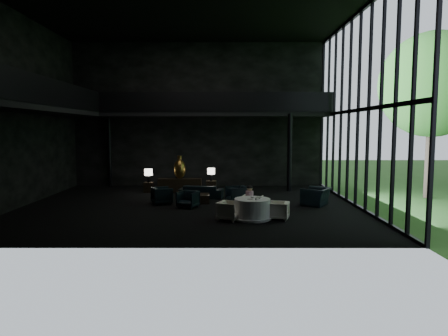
{
  "coord_description": "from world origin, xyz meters",
  "views": [
    {
      "loc": [
        1.44,
        -16.57,
        3.23
      ],
      "look_at": [
        1.42,
        0.5,
        1.55
      ],
      "focal_mm": 32.0,
      "sensor_mm": 36.0,
      "label": 1
    }
  ],
  "objects_px": {
    "side_table_right": "(211,186)",
    "table_lamp_left": "(148,173)",
    "lounge_armchair_west": "(162,194)",
    "dining_chair_west": "(229,210)",
    "bronze_urn": "(180,169)",
    "lounge_armchair_east": "(237,193)",
    "lounge_armchair_south": "(188,199)",
    "coffee_table": "(200,198)",
    "console": "(180,185)",
    "child": "(250,194)",
    "side_table_left": "(149,187)",
    "sofa": "(201,189)",
    "dining_table": "(252,210)",
    "window_armchair": "(316,193)",
    "dining_chair_north": "(252,204)",
    "table_lamp_right": "(211,172)",
    "dining_chair_east": "(279,210)"
  },
  "relations": [
    {
      "from": "table_lamp_left",
      "to": "coffee_table",
      "type": "relative_size",
      "value": 0.82
    },
    {
      "from": "table_lamp_left",
      "to": "window_armchair",
      "type": "height_order",
      "value": "table_lamp_left"
    },
    {
      "from": "bronze_urn",
      "to": "dining_table",
      "type": "distance_m",
      "value": 7.01
    },
    {
      "from": "table_lamp_left",
      "to": "dining_table",
      "type": "xyz_separation_m",
      "value": [
        4.88,
        -6.15,
        -0.67
      ]
    },
    {
      "from": "table_lamp_left",
      "to": "dining_chair_north",
      "type": "height_order",
      "value": "table_lamp_left"
    },
    {
      "from": "side_table_left",
      "to": "lounge_armchair_east",
      "type": "xyz_separation_m",
      "value": [
        4.43,
        -3.32,
        0.23
      ]
    },
    {
      "from": "lounge_armchair_south",
      "to": "bronze_urn",
      "type": "bearing_deg",
      "value": 124.33
    },
    {
      "from": "console",
      "to": "bronze_urn",
      "type": "height_order",
      "value": "bronze_urn"
    },
    {
      "from": "console",
      "to": "dining_chair_west",
      "type": "relative_size",
      "value": 3.14
    },
    {
      "from": "dining_chair_east",
      "to": "side_table_right",
      "type": "bearing_deg",
      "value": -140.74
    },
    {
      "from": "table_lamp_left",
      "to": "lounge_armchair_west",
      "type": "xyz_separation_m",
      "value": [
        1.18,
        -3.22,
        -0.58
      ]
    },
    {
      "from": "lounge_armchair_east",
      "to": "coffee_table",
      "type": "relative_size",
      "value": 1.14
    },
    {
      "from": "side_table_left",
      "to": "child",
      "type": "height_order",
      "value": "child"
    },
    {
      "from": "bronze_urn",
      "to": "lounge_armchair_west",
      "type": "distance_m",
      "value": 3.32
    },
    {
      "from": "child",
      "to": "dining_chair_west",
      "type": "bearing_deg",
      "value": 54.16
    },
    {
      "from": "child",
      "to": "lounge_armchair_west",
      "type": "bearing_deg",
      "value": -28.18
    },
    {
      "from": "sofa",
      "to": "lounge_armchair_east",
      "type": "bearing_deg",
      "value": 143.4
    },
    {
      "from": "table_lamp_right",
      "to": "lounge_armchair_south",
      "type": "bearing_deg",
      "value": -101.47
    },
    {
      "from": "side_table_right",
      "to": "dining_chair_west",
      "type": "height_order",
      "value": "dining_chair_west"
    },
    {
      "from": "dining_chair_east",
      "to": "table_lamp_right",
      "type": "bearing_deg",
      "value": -140.72
    },
    {
      "from": "window_armchair",
      "to": "dining_chair_west",
      "type": "bearing_deg",
      "value": -20.16
    },
    {
      "from": "side_table_right",
      "to": "lounge_armchair_west",
      "type": "height_order",
      "value": "lounge_armchair_west"
    },
    {
      "from": "console",
      "to": "lounge_armchair_south",
      "type": "relative_size",
      "value": 2.95
    },
    {
      "from": "side_table_right",
      "to": "side_table_left",
      "type": "bearing_deg",
      "value": -179.87
    },
    {
      "from": "console",
      "to": "sofa",
      "type": "xyz_separation_m",
      "value": [
        1.18,
        -1.56,
        0.04
      ]
    },
    {
      "from": "child",
      "to": "side_table_right",
      "type": "bearing_deg",
      "value": -72.51
    },
    {
      "from": "table_lamp_left",
      "to": "lounge_armchair_west",
      "type": "height_order",
      "value": "table_lamp_left"
    },
    {
      "from": "table_lamp_right",
      "to": "dining_chair_east",
      "type": "relative_size",
      "value": 1.0
    },
    {
      "from": "lounge_armchair_south",
      "to": "dining_chair_west",
      "type": "xyz_separation_m",
      "value": [
        1.66,
        -2.25,
        -0.02
      ]
    },
    {
      "from": "dining_chair_north",
      "to": "child",
      "type": "xyz_separation_m",
      "value": [
        -0.09,
        0.03,
        0.38
      ]
    },
    {
      "from": "console",
      "to": "lounge_armchair_east",
      "type": "bearing_deg",
      "value": -48.99
    },
    {
      "from": "lounge_armchair_east",
      "to": "console",
      "type": "bearing_deg",
      "value": -156.73
    },
    {
      "from": "table_lamp_left",
      "to": "dining_chair_west",
      "type": "bearing_deg",
      "value": -57.25
    },
    {
      "from": "side_table_left",
      "to": "sofa",
      "type": "relative_size",
      "value": 0.25
    },
    {
      "from": "console",
      "to": "dining_chair_west",
      "type": "height_order",
      "value": "same"
    },
    {
      "from": "side_table_right",
      "to": "table_lamp_left",
      "type": "bearing_deg",
      "value": -179.58
    },
    {
      "from": "bronze_urn",
      "to": "lounge_armchair_east",
      "type": "bearing_deg",
      "value": -49.26
    },
    {
      "from": "lounge_armchair_west",
      "to": "coffee_table",
      "type": "distance_m",
      "value": 1.66
    },
    {
      "from": "side_table_left",
      "to": "lounge_armchair_west",
      "type": "relative_size",
      "value": 0.6
    },
    {
      "from": "window_armchair",
      "to": "child",
      "type": "distance_m",
      "value": 3.38
    },
    {
      "from": "side_table_left",
      "to": "lounge_armchair_east",
      "type": "relative_size",
      "value": 0.53
    },
    {
      "from": "lounge_armchair_west",
      "to": "dining_chair_west",
      "type": "distance_m",
      "value": 4.19
    },
    {
      "from": "lounge_armchair_west",
      "to": "dining_chair_north",
      "type": "distance_m",
      "value": 4.24
    },
    {
      "from": "table_lamp_right",
      "to": "dining_chair_north",
      "type": "xyz_separation_m",
      "value": [
        1.72,
        -5.22,
        -0.67
      ]
    },
    {
      "from": "console",
      "to": "dining_chair_west",
      "type": "distance_m",
      "value": 6.69
    },
    {
      "from": "lounge_armchair_south",
      "to": "dining_chair_east",
      "type": "relative_size",
      "value": 1.17
    },
    {
      "from": "lounge_armchair_west",
      "to": "lounge_armchair_south",
      "type": "xyz_separation_m",
      "value": [
        1.19,
        -0.81,
        -0.05
      ]
    },
    {
      "from": "coffee_table",
      "to": "child",
      "type": "bearing_deg",
      "value": -48.09
    },
    {
      "from": "side_table_left",
      "to": "sofa",
      "type": "height_order",
      "value": "sofa"
    },
    {
      "from": "side_table_right",
      "to": "child",
      "type": "height_order",
      "value": "child"
    }
  ]
}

